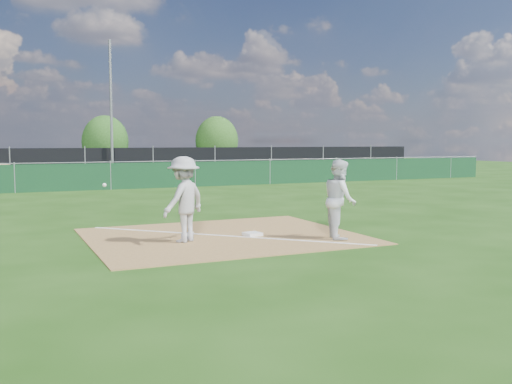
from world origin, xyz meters
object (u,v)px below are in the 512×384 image
play_at_first (184,199)px  runner (340,199)px  car_mid (82,164)px  light_pole (111,110)px  tree_right (217,141)px  tree_mid (105,142)px  car_right (174,163)px  first_base (252,234)px

play_at_first → runner: play_at_first is taller
car_mid → light_pole: bearing=178.2°
runner → tree_right: 36.08m
tree_mid → tree_right: 9.46m
runner → car_mid: 28.76m
car_mid → car_right: (5.98, -1.30, 0.03)m
tree_mid → car_right: bearing=-61.1°
play_at_first → tree_mid: (4.01, 32.83, 1.20)m
runner → car_mid: runner is taller
light_pole → tree_right: bearing=46.8°
runner → tree_right: tree_right is taller
first_base → play_at_first: (-1.66, -0.09, 0.88)m
first_base → play_at_first: 1.89m
runner → tree_mid: bearing=18.4°
tree_mid → car_mid: bearing=-115.5°
car_right → runner: bearing=-173.6°
first_base → tree_right: (11.77, 33.54, 2.15)m
play_at_first → car_right: 27.48m
light_pole → car_mid: light_pole is taller
car_mid → car_right: size_ratio=0.84×
first_base → car_right: 26.98m
play_at_first → car_right: (7.55, 26.42, -0.24)m
first_base → tree_right: size_ratio=0.08×
car_mid → tree_mid: bearing=-37.0°
play_at_first → car_right: bearing=74.1°
light_pole → play_at_first: (-2.54, -22.05, -3.06)m
play_at_first → tree_mid: tree_mid is taller
runner → car_mid: size_ratio=0.44×
play_at_first → first_base: bearing=3.2°
light_pole → runner: (0.79, -23.03, -3.11)m
car_mid → car_right: car_right is taller
car_mid → car_right: bearing=-113.8°
first_base → tree_mid: bearing=85.9°
first_base → tree_right: bearing=70.7°
tree_mid → runner: bearing=-91.2°
play_at_first → car_mid: size_ratio=0.60×
light_pole → play_at_first: 22.41m
light_pole → tree_mid: size_ratio=1.93×
play_at_first → runner: bearing=-16.4°
car_right → tree_right: (5.88, 7.22, 1.50)m
car_right → tree_right: size_ratio=1.12×
car_right → first_base: bearing=-177.4°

